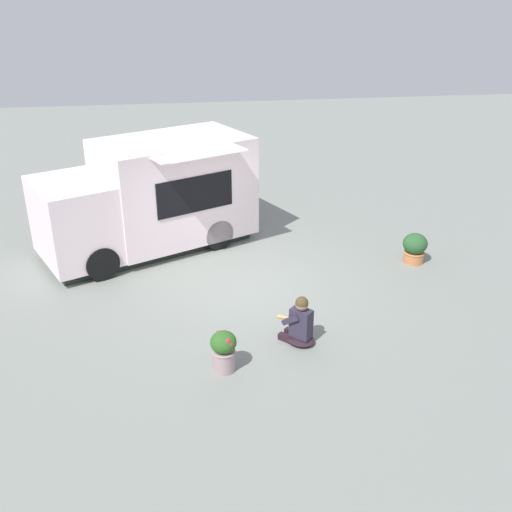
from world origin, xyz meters
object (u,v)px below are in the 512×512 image
(planter_flowering_near, at_px, (224,350))
(planter_flowering_far, at_px, (415,247))
(food_truck, at_px, (152,199))
(person_customer, at_px, (300,324))

(planter_flowering_near, xyz_separation_m, planter_flowering_far, (-4.61, -3.42, -0.03))
(planter_flowering_far, bearing_deg, food_truck, -16.65)
(food_truck, height_order, planter_flowering_near, food_truck)
(food_truck, xyz_separation_m, planter_flowering_far, (-5.76, 1.72, -0.83))
(planter_flowering_near, distance_m, planter_flowering_far, 5.74)
(planter_flowering_near, bearing_deg, food_truck, -77.35)
(person_customer, height_order, planter_flowering_near, person_customer)
(planter_flowering_far, bearing_deg, person_customer, 40.96)
(person_customer, bearing_deg, planter_flowering_near, 24.02)
(planter_flowering_near, bearing_deg, person_customer, -155.98)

